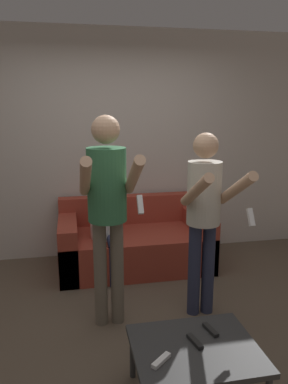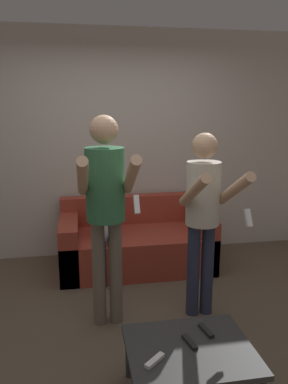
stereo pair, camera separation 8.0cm
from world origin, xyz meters
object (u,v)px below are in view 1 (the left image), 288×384
coffee_table (195,352)px  remote_mid (195,341)px  person_standing_left (107,199)px  remote_far (210,330)px  remote_near (161,360)px  couch (134,243)px  person_seated (104,220)px  person_standing_right (205,207)px

coffee_table → remote_mid: bearing=75.9°
person_standing_left → remote_far: 1.23m
remote_near → couch: bearing=84.3°
person_seated → remote_near: size_ratio=8.51×
person_standing_left → remote_far: (0.58, -0.82, -0.71)m
couch → remote_far: 1.98m
person_standing_right → couch: bearing=109.6°
person_standing_right → person_seated: bearing=129.0°
person_standing_left → remote_near: 1.28m
remote_far → person_standing_left: bearing=125.2°
remote_mid → person_seated: bearing=101.8°
remote_near → remote_mid: (0.25, 0.13, 0.00)m
person_standing_left → remote_far: person_standing_left is taller
couch → person_standing_right: person_standing_right is taller
person_standing_left → person_standing_right: person_standing_left is taller
remote_near → remote_mid: same height
couch → remote_far: bearing=-85.0°
person_seated → coffee_table: person_seated is taller
person_standing_left → remote_far: size_ratio=11.41×
coffee_table → remote_mid: size_ratio=5.02×
remote_mid → person_standing_right: bearing=67.6°
person_seated → remote_mid: (0.39, -1.86, -0.25)m
couch → person_standing_right: (0.41, -1.15, 0.72)m
person_standing_right → coffee_table: person_standing_right is taller
remote_near → remote_far: (0.39, 0.23, 0.00)m
couch → coffee_table: 2.10m
remote_mid → remote_far: bearing=34.9°
person_standing_left → remote_mid: bearing=-64.5°
couch → person_standing_left: size_ratio=0.96×
coffee_table → remote_near: remote_near is taller
coffee_table → remote_far: (0.15, 0.13, 0.05)m
person_standing_right → remote_near: (-0.63, -1.05, -0.60)m
person_standing_right → remote_near: 1.36m
couch → coffee_table: couch is taller
remote_far → remote_mid: bearing=-145.1°
remote_mid → couch: bearing=90.9°
coffee_table → remote_far: bearing=42.0°
coffee_table → remote_far: size_ratio=5.03×
coffee_table → couch: bearing=90.6°
couch → remote_near: bearing=-95.7°
person_seated → remote_far: person_seated is taller
person_standing_left → remote_mid: size_ratio=11.41×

